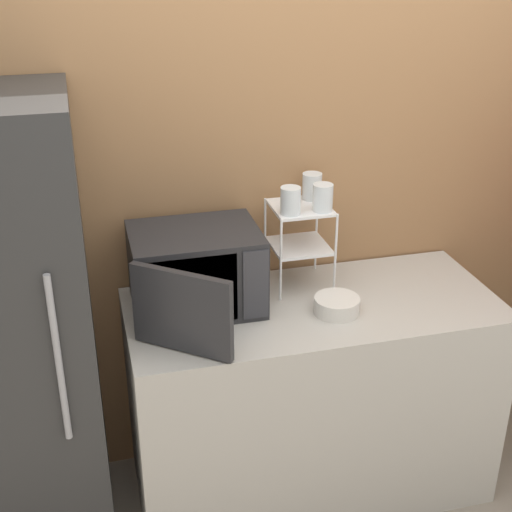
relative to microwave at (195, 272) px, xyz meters
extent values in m
cube|color=#9E7047|center=(0.47, 0.29, 0.21)|extent=(8.00, 0.06, 2.60)
cube|color=#B7B2A8|center=(0.47, -0.09, -0.62)|extent=(1.51, 0.67, 0.92)
cube|color=#262628|center=(0.01, 0.02, 0.00)|extent=(0.50, 0.38, 0.32)
cube|color=#B7B2A8|center=(-0.05, -0.16, 0.00)|extent=(0.36, 0.01, 0.28)
cube|color=#333338|center=(0.20, -0.17, 0.00)|extent=(0.10, 0.01, 0.28)
cube|color=#262628|center=(-0.10, -0.30, 0.00)|extent=(0.32, 0.27, 0.31)
cylinder|color=white|center=(0.34, -0.02, 0.02)|extent=(0.01, 0.01, 0.35)
cylinder|color=white|center=(0.57, -0.02, 0.02)|extent=(0.01, 0.01, 0.35)
cylinder|color=white|center=(0.34, 0.22, 0.02)|extent=(0.01, 0.01, 0.35)
cylinder|color=white|center=(0.57, 0.22, 0.02)|extent=(0.01, 0.01, 0.35)
cube|color=white|center=(0.46, 0.10, 0.02)|extent=(0.23, 0.24, 0.01)
cube|color=white|center=(0.46, 0.10, 0.19)|extent=(0.23, 0.24, 0.01)
cylinder|color=silver|center=(0.39, 0.03, 0.25)|extent=(0.08, 0.08, 0.11)
cylinder|color=silver|center=(0.53, 0.17, 0.25)|extent=(0.08, 0.08, 0.11)
cylinder|color=silver|center=(0.53, 0.03, 0.25)|extent=(0.08, 0.08, 0.11)
cylinder|color=silver|center=(0.53, -0.17, -0.16)|extent=(0.10, 0.10, 0.01)
cylinder|color=silver|center=(0.53, -0.17, -0.13)|extent=(0.18, 0.18, 0.06)
cube|color=#2D2D2D|center=(-0.72, -0.06, -0.17)|extent=(0.62, 0.62, 1.83)
cylinder|color=#99999E|center=(-0.53, -0.38, -0.08)|extent=(0.02, 0.02, 0.64)
camera|label=1|loc=(-0.40, -2.47, 1.24)|focal=50.00mm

